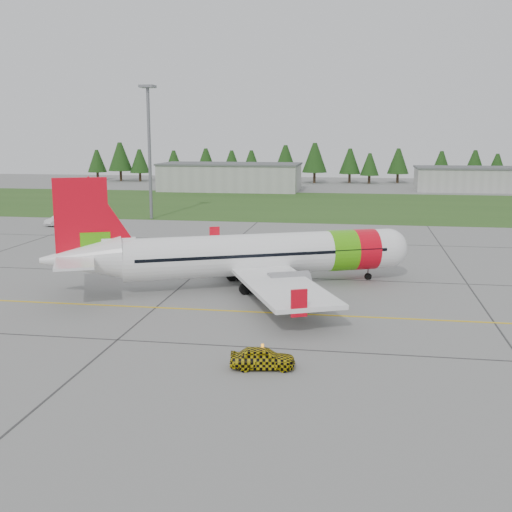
# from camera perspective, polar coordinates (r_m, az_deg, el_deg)

# --- Properties ---
(ground) EXTENTS (320.00, 320.00, 0.00)m
(ground) POSITION_cam_1_polar(r_m,az_deg,el_deg) (40.16, 8.35, -8.49)
(ground) COLOR gray
(ground) RESTS_ON ground
(aircraft) EXTENTS (30.59, 29.04, 9.77)m
(aircraft) POSITION_cam_1_polar(r_m,az_deg,el_deg) (55.73, -0.28, 0.09)
(aircraft) COLOR white
(aircraft) RESTS_ON ground
(follow_me_car) EXTENTS (1.47, 1.67, 3.73)m
(follow_me_car) POSITION_cam_1_polar(r_m,az_deg,el_deg) (36.60, 0.58, -7.23)
(follow_me_car) COLOR yellow
(follow_me_car) RESTS_ON ground
(service_van) EXTENTS (2.04, 1.99, 4.62)m
(service_van) POSITION_cam_1_polar(r_m,az_deg,el_deg) (97.98, -17.14, 3.98)
(service_van) COLOR silver
(service_van) RESTS_ON ground
(grass_strip) EXTENTS (320.00, 50.00, 0.03)m
(grass_strip) POSITION_cam_1_polar(r_m,az_deg,el_deg) (120.64, 9.12, 4.43)
(grass_strip) COLOR #30561E
(grass_strip) RESTS_ON ground
(taxi_guideline) EXTENTS (120.00, 0.25, 0.02)m
(taxi_guideline) POSITION_cam_1_polar(r_m,az_deg,el_deg) (47.78, 8.54, -5.32)
(taxi_guideline) COLOR gold
(taxi_guideline) RESTS_ON ground
(hangar_west) EXTENTS (32.00, 14.00, 6.00)m
(hangar_west) POSITION_cam_1_polar(r_m,az_deg,el_deg) (151.35, -2.29, 6.97)
(hangar_west) COLOR #A8A8A3
(hangar_west) RESTS_ON ground
(hangar_east) EXTENTS (24.00, 12.00, 5.20)m
(hangar_east) POSITION_cam_1_polar(r_m,az_deg,el_deg) (158.20, 18.38, 6.45)
(hangar_east) COLOR #A8A8A3
(hangar_east) RESTS_ON ground
(floodlight_mast) EXTENTS (0.50, 0.50, 20.00)m
(floodlight_mast) POSITION_cam_1_polar(r_m,az_deg,el_deg) (101.29, -9.44, 8.88)
(floodlight_mast) COLOR slate
(floodlight_mast) RESTS_ON ground
(treeline) EXTENTS (160.00, 8.00, 10.00)m
(treeline) POSITION_cam_1_polar(r_m,az_deg,el_deg) (176.11, 9.28, 8.03)
(treeline) COLOR #1C3F14
(treeline) RESTS_ON ground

